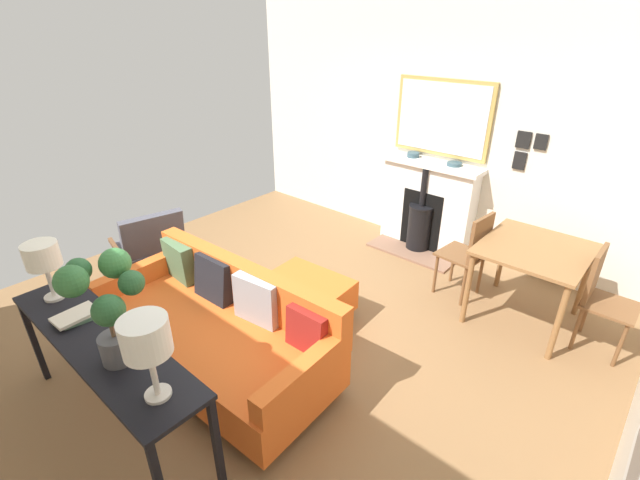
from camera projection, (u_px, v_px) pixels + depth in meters
ground_plane at (280, 327)px, 4.04m from camera, size 5.07×5.34×0.01m
wall_left at (431, 127)px, 5.10m from camera, size 0.12×5.34×2.85m
fireplace at (426, 209)px, 5.27m from camera, size 0.62×1.20×1.08m
mirror_over_mantel at (442, 118)px, 4.88m from camera, size 0.04×1.13×0.84m
mantel_bowl_near at (413, 154)px, 5.18m from camera, size 0.14×0.14×0.06m
mantel_bowl_far at (454, 164)px, 4.88m from camera, size 0.16×0.16×0.04m
sofa at (217, 328)px, 3.48m from camera, size 1.00×2.10×0.80m
ottoman at (309, 293)px, 4.12m from camera, size 0.57×0.80×0.39m
armchair_accent at (151, 244)px, 4.49m from camera, size 0.78×0.72×0.86m
console_table at (102, 349)px, 2.75m from camera, size 0.41×1.84×0.77m
table_lamp_near_end at (42, 258)px, 2.98m from camera, size 0.23×0.23×0.43m
table_lamp_far_end at (146, 339)px, 2.14m from camera, size 0.24×0.24×0.49m
potted_plant at (105, 298)px, 2.37m from camera, size 0.43×0.41×0.68m
book_stack at (77, 316)px, 2.89m from camera, size 0.27×0.20×0.05m
dining_table at (533, 258)px, 3.88m from camera, size 0.93×0.86×0.76m
dining_chair_near_fireplace at (470, 250)px, 4.26m from camera, size 0.44×0.44×0.91m
dining_chair_by_back_wall at (601, 293)px, 3.60m from camera, size 0.40×0.40×0.90m
photo_gallery_row at (527, 148)px, 4.41m from camera, size 0.02×0.30×0.39m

